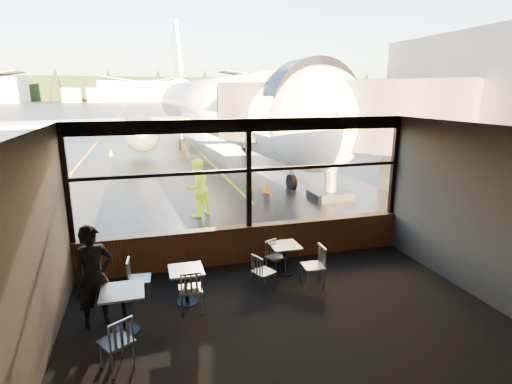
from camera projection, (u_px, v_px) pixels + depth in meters
name	position (u px, v px, depth m)	size (l,w,h in m)	color
ground_plane	(147.00, 106.00, 121.84)	(520.00, 520.00, 0.00)	black
carpet_floor	(292.00, 326.00, 7.13)	(8.00, 6.00, 0.01)	black
ceiling	(297.00, 130.00, 6.29)	(8.00, 6.00, 0.04)	#38332D
wall_left	(31.00, 262.00, 5.64)	(0.04, 6.00, 3.50)	#4F473F
wall_right	(486.00, 215.00, 7.78)	(0.04, 6.00, 3.50)	#4F473F
wall_back	(406.00, 336.00, 3.91)	(8.00, 0.04, 3.50)	#4F473F
window_sill	(249.00, 244.00, 9.83)	(8.00, 0.28, 0.90)	brown
window_header	(248.00, 125.00, 9.12)	(8.00, 0.18, 0.30)	black
mullion_left	(66.00, 185.00, 8.34)	(0.12, 0.12, 2.60)	black
mullion_centre	(249.00, 174.00, 9.40)	(0.12, 0.12, 2.60)	black
mullion_right	(394.00, 166.00, 10.46)	(0.12, 0.12, 2.60)	black
window_transom	(249.00, 170.00, 9.38)	(8.00, 0.10, 0.08)	black
airliner	(216.00, 69.00, 27.24)	(30.90, 37.08, 11.33)	white
jet_bridge	(302.00, 135.00, 15.42)	(9.34, 11.41, 4.98)	#2D2D2F
cafe_table_near	(284.00, 259.00, 9.16)	(0.64, 0.64, 0.71)	#A6A298
cafe_table_mid	(187.00, 286.00, 7.88)	(0.66, 0.66, 0.72)	#A7A099
cafe_table_left	(124.00, 311.00, 6.90)	(0.72, 0.72, 0.80)	#9D9790
chair_near_e	(313.00, 267.00, 8.52)	(0.50, 0.50, 0.92)	#ABA69B
chair_near_w	(264.00, 272.00, 8.35)	(0.46, 0.46, 0.84)	#ADA89D
chair_near_n	(276.00, 258.00, 9.13)	(0.43, 0.43, 0.80)	#B3AFA2
chair_mid_s	(191.00, 290.00, 7.56)	(0.49, 0.49, 0.89)	beige
chair_mid_w	(140.00, 280.00, 7.95)	(0.49, 0.49, 0.90)	#B2ADA0
chair_left_s	(116.00, 342.00, 5.97)	(0.49, 0.49, 0.90)	#B4AEA2
passenger	(94.00, 277.00, 7.00)	(0.68, 0.45, 1.87)	black
ground_crew	(197.00, 188.00, 13.35)	(0.95, 0.74, 1.95)	#BFF219
cone_nose	(249.00, 185.00, 16.79)	(0.40, 0.40, 0.55)	orange
cone_wing	(111.00, 152.00, 26.57)	(0.31, 0.31, 0.43)	#E34007
terminal_annex	(501.00, 124.00, 14.21)	(5.00, 7.00, 6.00)	gray
hangar_mid	(143.00, 90.00, 181.24)	(38.00, 15.00, 10.00)	silver
hangar_right	(274.00, 88.00, 190.53)	(50.00, 20.00, 12.00)	silver
fuel_tank_a	(71.00, 95.00, 170.90)	(8.00, 8.00, 6.00)	silver
fuel_tank_b	(96.00, 95.00, 173.58)	(8.00, 8.00, 6.00)	silver
fuel_tank_c	(120.00, 95.00, 176.25)	(8.00, 8.00, 6.00)	silver
treeline	(143.00, 89.00, 204.31)	(360.00, 3.00, 12.00)	black
cone_extra	(267.00, 187.00, 16.70)	(0.34, 0.34, 0.47)	orange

